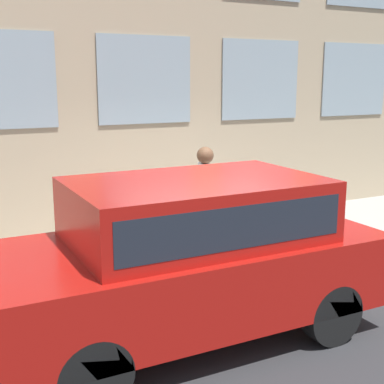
% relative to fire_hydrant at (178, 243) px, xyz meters
% --- Properties ---
extents(ground_plane, '(80.00, 80.00, 0.00)m').
position_rel_fire_hydrant_xyz_m(ground_plane, '(-0.62, -0.39, -0.48)').
color(ground_plane, '#2D2D30').
extents(sidewalk, '(2.71, 60.00, 0.14)m').
position_rel_fire_hydrant_xyz_m(sidewalk, '(0.73, -0.39, -0.41)').
color(sidewalk, '#9E9B93').
rests_on(sidewalk, ground_plane).
extents(fire_hydrant, '(0.31, 0.43, 0.67)m').
position_rel_fire_hydrant_xyz_m(fire_hydrant, '(0.00, 0.00, 0.00)').
color(fire_hydrant, gold).
rests_on(fire_hydrant, sidewalk).
extents(person, '(0.39, 0.26, 1.62)m').
position_rel_fire_hydrant_xyz_m(person, '(0.48, -0.70, 0.64)').
color(person, '#998466').
rests_on(person, sidewalk).
extents(parked_truck_red_near, '(1.88, 4.20, 1.75)m').
position_rel_fire_hydrant_xyz_m(parked_truck_red_near, '(-1.75, 0.69, 0.51)').
color(parked_truck_red_near, black).
rests_on(parked_truck_red_near, ground_plane).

